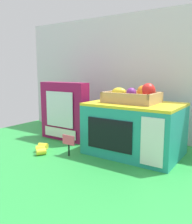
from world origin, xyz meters
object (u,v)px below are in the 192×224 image
at_px(toy_microwave, 134,128).
at_px(cookie_set_box, 64,111).
at_px(price_sign, 69,142).
at_px(loose_toy_banana, 42,149).
at_px(food_groups_crate, 134,96).

bearing_deg(toy_microwave, cookie_set_box, -179.28).
relative_size(toy_microwave, cookie_set_box, 1.29).
relative_size(toy_microwave, price_sign, 4.32).
bearing_deg(cookie_set_box, price_sign, -44.59).
height_order(toy_microwave, price_sign, toy_microwave).
bearing_deg(price_sign, loose_toy_banana, -167.95).
distance_m(toy_microwave, price_sign, 0.32).
distance_m(toy_microwave, loose_toy_banana, 0.47).
bearing_deg(loose_toy_banana, toy_microwave, 31.64).
xyz_separation_m(cookie_set_box, price_sign, (0.20, -0.20, -0.10)).
height_order(cookie_set_box, price_sign, cookie_set_box).
height_order(cookie_set_box, loose_toy_banana, cookie_set_box).
bearing_deg(cookie_set_box, loose_toy_banana, -76.50).
relative_size(toy_microwave, loose_toy_banana, 3.68).
bearing_deg(loose_toy_banana, food_groups_crate, 33.42).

